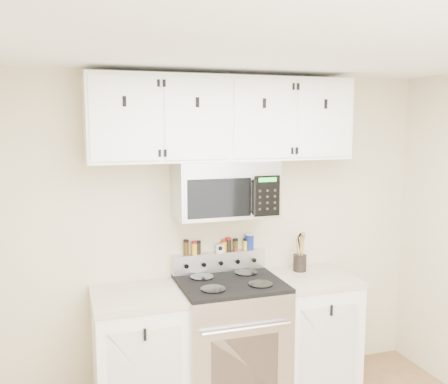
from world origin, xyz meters
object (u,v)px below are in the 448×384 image
range (230,340)px  salt_canister (249,242)px  utensil_crock (300,262)px  microwave (225,189)px

range → salt_canister: 0.78m
range → utensil_crock: 0.85m
range → salt_canister: salt_canister is taller
salt_canister → microwave: bearing=-148.9°
utensil_crock → range: bearing=-166.2°
utensil_crock → microwave: bearing=-177.0°
range → utensil_crock: (0.65, 0.16, 0.51)m
microwave → utensil_crock: microwave is taller
microwave → salt_canister: (0.26, 0.16, -0.46)m
microwave → utensil_crock: size_ratio=2.42×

